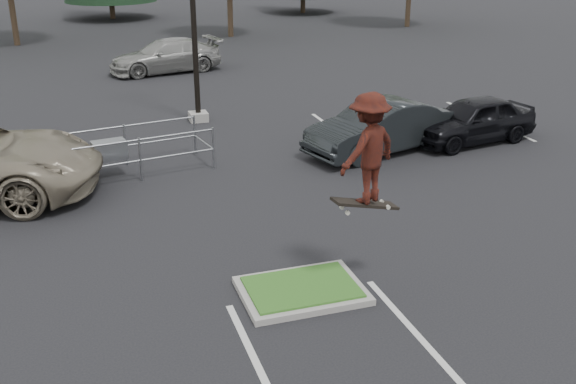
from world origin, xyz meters
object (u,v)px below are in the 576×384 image
object	(u,v)px
cart_corral	(115,149)
car_r_charc	(379,128)
car_far_silver	(167,56)
car_r_black	(474,120)
skateboarder	(368,149)

from	to	relation	value
cart_corral	car_r_charc	size ratio (longest dim) A/B	0.95
cart_corral	car_far_silver	world-z (taller)	car_far_silver
cart_corral	car_r_black	bearing A→B (deg)	-11.88
car_r_black	car_r_charc	bearing A→B (deg)	-99.30
car_r_charc	car_r_black	distance (m)	3.17
cart_corral	skateboarder	xyz separation A→B (m)	(3.81, -7.35, 1.89)
skateboarder	car_far_silver	size ratio (longest dim) A/B	0.44
skateboarder	car_r_black	distance (m)	9.92
skateboarder	car_far_silver	world-z (taller)	skateboarder
skateboarder	car_far_silver	bearing A→B (deg)	-114.05
cart_corral	car_r_charc	world-z (taller)	car_r_charc
cart_corral	car_r_charc	bearing A→B (deg)	-12.78
skateboarder	car_r_charc	distance (m)	8.07
car_r_charc	car_far_silver	world-z (taller)	car_r_charc
car_r_charc	car_far_silver	bearing A→B (deg)	-179.23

